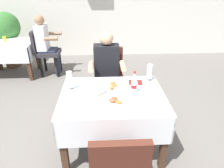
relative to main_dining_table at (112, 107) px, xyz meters
name	(u,v)px	position (x,y,z in m)	size (l,w,h in m)	color
ground_plane	(104,151)	(-0.11, -0.13, -0.57)	(11.00, 11.00, 0.00)	#66605B
main_dining_table	(112,107)	(0.00, 0.00, 0.00)	(1.17, 0.91, 0.74)	white
chair_far_diner_seat	(110,77)	(0.00, 0.85, -0.02)	(0.44, 0.50, 0.97)	#4C2319
chair_near_camera_side	(118,168)	(0.00, -0.85, -0.02)	(0.44, 0.50, 0.97)	#4C2319
seated_diner_far	(107,70)	(-0.04, 0.74, 0.14)	(0.50, 0.46, 1.26)	#282D42
plate_near_camera	(113,101)	(0.00, -0.17, 0.18)	(0.25, 0.25, 0.05)	white
plate_far_diner	(113,86)	(0.01, 0.15, 0.19)	(0.25, 0.25, 0.07)	white
beer_glass_left	(150,72)	(0.48, 0.33, 0.28)	(0.07, 0.07, 0.22)	white
beer_glass_middle	(70,81)	(-0.49, 0.14, 0.28)	(0.07, 0.07, 0.23)	white
beer_glass_right	(98,88)	(-0.16, -0.02, 0.27)	(0.07, 0.07, 0.21)	white
cola_bottle_primary	(134,84)	(0.24, 0.02, 0.28)	(0.07, 0.07, 0.27)	silver
napkin_cutlery_set	(135,82)	(0.30, 0.27, 0.17)	(0.18, 0.19, 0.01)	maroon
background_dining_table	(10,51)	(-2.04, 2.22, -0.02)	(1.01, 0.73, 0.74)	white
background_chair_right	(44,50)	(-1.32, 2.22, -0.02)	(0.50, 0.44, 0.97)	#2D2D33
background_patron	(46,43)	(-1.27, 2.22, 0.14)	(0.46, 0.50, 1.26)	#282D42
background_table_tumbler	(5,39)	(-2.10, 2.24, 0.22)	(0.06, 0.06, 0.11)	gold
potted_plant_corner	(6,31)	(-2.25, 2.72, 0.27)	(0.64, 0.64, 1.26)	brown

